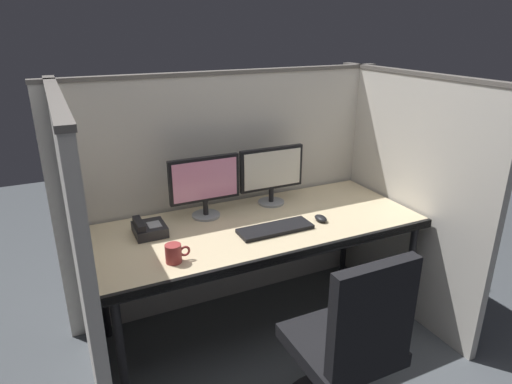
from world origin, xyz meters
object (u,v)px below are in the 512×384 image
(computer_mouse, at_px, (321,218))
(coffee_mug, at_px, (174,253))
(monitor_left, at_px, (205,183))
(desk_phone, at_px, (149,229))
(desk, at_px, (261,232))
(monitor_right, at_px, (272,172))
(office_chair, at_px, (345,368))
(keyboard_main, at_px, (275,229))

(computer_mouse, bearing_deg, coffee_mug, -173.74)
(monitor_left, bearing_deg, desk_phone, -165.50)
(desk, bearing_deg, monitor_right, 51.88)
(monitor_right, bearing_deg, coffee_mug, -148.71)
(office_chair, bearing_deg, monitor_left, 110.19)
(computer_mouse, relative_size, coffee_mug, 0.76)
(desk, height_order, keyboard_main, keyboard_main)
(monitor_right, xyz_separation_m, coffee_mug, (-0.78, -0.47, -0.17))
(monitor_right, relative_size, desk_phone, 2.26)
(computer_mouse, bearing_deg, desk_phone, 164.79)
(monitor_right, distance_m, coffee_mug, 0.93)
(desk, xyz_separation_m, office_chair, (0.02, -0.84, -0.33))
(monitor_left, distance_m, monitor_right, 0.45)
(desk_phone, bearing_deg, monitor_left, 14.50)
(office_chair, relative_size, monitor_right, 2.27)
(office_chair, height_order, monitor_right, monitor_right)
(desk, distance_m, computer_mouse, 0.37)
(monitor_left, bearing_deg, monitor_right, 2.06)
(office_chair, distance_m, coffee_mug, 0.96)
(desk_phone, bearing_deg, monitor_right, 7.74)
(monitor_left, distance_m, computer_mouse, 0.72)
(computer_mouse, xyz_separation_m, coffee_mug, (-0.92, -0.10, 0.03))
(keyboard_main, height_order, desk_phone, desk_phone)
(desk_phone, bearing_deg, office_chair, -57.04)
(keyboard_main, relative_size, coffee_mug, 3.41)
(computer_mouse, bearing_deg, monitor_right, 110.29)
(keyboard_main, xyz_separation_m, coffee_mug, (-0.61, -0.10, 0.04))
(office_chair, relative_size, keyboard_main, 2.27)
(keyboard_main, distance_m, desk_phone, 0.71)
(keyboard_main, distance_m, computer_mouse, 0.30)
(coffee_mug, bearing_deg, desk, 20.35)
(desk, height_order, coffee_mug, coffee_mug)
(keyboard_main, bearing_deg, desk, 108.54)
(keyboard_main, distance_m, coffee_mug, 0.62)
(computer_mouse, distance_m, desk_phone, 1.00)
(coffee_mug, bearing_deg, office_chair, -46.40)
(desk, bearing_deg, office_chair, -88.46)
(desk, xyz_separation_m, monitor_right, (0.20, 0.26, 0.27))
(computer_mouse, height_order, coffee_mug, coffee_mug)
(office_chair, xyz_separation_m, monitor_left, (-0.27, 1.08, 0.59))
(desk, xyz_separation_m, monitor_left, (-0.25, 0.24, 0.27))
(computer_mouse, xyz_separation_m, desk_phone, (-0.96, 0.26, 0.02))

